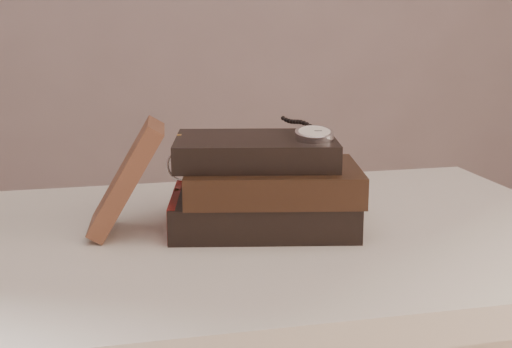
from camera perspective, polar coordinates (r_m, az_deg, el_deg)
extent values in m
cube|color=silver|center=(0.95, -2.08, -5.85)|extent=(1.00, 0.60, 0.04)
cube|color=white|center=(0.97, -2.05, -9.19)|extent=(0.88, 0.49, 0.08)
cube|color=black|center=(0.96, 0.58, -2.99)|extent=(0.27, 0.21, 0.05)
cube|color=#F3E0C6|center=(0.96, 0.77, -2.99)|extent=(0.26, 0.20, 0.04)
cube|color=gold|center=(0.99, -6.45, -2.62)|extent=(0.01, 0.01, 0.05)
cube|color=maroon|center=(0.96, -6.51, -3.03)|extent=(0.04, 0.15, 0.05)
cube|color=black|center=(0.94, 1.35, -0.58)|extent=(0.26, 0.20, 0.04)
cube|color=#F3E0C6|center=(0.94, 1.54, -0.57)|extent=(0.25, 0.19, 0.03)
cube|color=gold|center=(0.97, -5.38, -0.29)|extent=(0.01, 0.01, 0.04)
cube|color=black|center=(0.95, -0.05, 1.93)|extent=(0.24, 0.19, 0.04)
cube|color=#F3E0C6|center=(0.95, 0.14, 1.93)|extent=(0.23, 0.18, 0.03)
cube|color=gold|center=(0.98, -6.24, 2.14)|extent=(0.01, 0.01, 0.04)
cube|color=#48271B|center=(0.94, -10.48, -0.30)|extent=(0.11, 0.11, 0.15)
cylinder|color=silver|center=(0.93, 4.76, 3.16)|extent=(0.06, 0.06, 0.02)
cylinder|color=white|center=(0.93, 4.77, 3.45)|extent=(0.05, 0.05, 0.01)
torus|color=silver|center=(0.93, 4.76, 3.41)|extent=(0.06, 0.06, 0.01)
cylinder|color=silver|center=(0.96, 4.56, 3.47)|extent=(0.01, 0.01, 0.01)
cube|color=black|center=(0.93, 4.72, 3.57)|extent=(0.00, 0.01, 0.00)
cube|color=black|center=(0.93, 5.08, 3.51)|extent=(0.01, 0.00, 0.00)
sphere|color=black|center=(0.96, 4.43, 3.88)|extent=(0.01, 0.01, 0.01)
sphere|color=black|center=(0.97, 4.17, 4.04)|extent=(0.01, 0.01, 0.01)
sphere|color=black|center=(0.98, 3.91, 4.16)|extent=(0.01, 0.01, 0.01)
sphere|color=black|center=(0.99, 3.66, 4.23)|extent=(0.01, 0.01, 0.01)
sphere|color=black|center=(1.00, 3.41, 4.26)|extent=(0.01, 0.01, 0.01)
sphere|color=black|center=(1.00, 3.16, 4.26)|extent=(0.01, 0.01, 0.01)
sphere|color=black|center=(1.01, 2.92, 4.28)|extent=(0.01, 0.01, 0.01)
sphere|color=black|center=(1.02, 2.68, 4.33)|extent=(0.01, 0.01, 0.01)
sphere|color=black|center=(1.03, 2.45, 4.42)|extent=(0.01, 0.01, 0.01)
sphere|color=black|center=(1.04, 2.22, 4.56)|extent=(0.01, 0.01, 0.01)
torus|color=silver|center=(1.03, -5.94, 0.73)|extent=(0.05, 0.02, 0.05)
torus|color=silver|center=(1.02, -2.96, 0.75)|extent=(0.05, 0.02, 0.05)
cylinder|color=silver|center=(1.02, -4.46, 0.91)|extent=(0.01, 0.01, 0.00)
cylinder|color=silver|center=(1.08, -6.91, 1.03)|extent=(0.03, 0.11, 0.03)
cylinder|color=silver|center=(1.08, -1.70, 1.07)|extent=(0.03, 0.11, 0.03)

